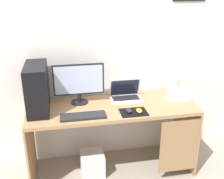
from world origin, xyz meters
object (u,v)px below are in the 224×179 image
Objects in this scene: speaker at (175,86)px; mouse_right at (139,111)px; mouse_left at (129,110)px; subwoofer at (92,164)px; monitor at (79,82)px; laptop at (126,95)px; pc_tower at (37,88)px; keyboard at (83,116)px; projector at (179,94)px.

speaker is 1.99× the size of mouse_right.
subwoofer is (-0.35, 0.13, -0.66)m from mouse_left.
speaker reaches higher than mouse_right.
monitor is at bearing 148.12° from mouse_right.
mouse_left is 0.76m from subwoofer.
mouse_left and mouse_right have the same top height.
laptop is 0.36m from mouse_right.
pc_tower is 1.00m from subwoofer.
pc_tower is 1.87× the size of subwoofer.
subwoofer is (-0.40, -0.20, -0.68)m from laptop.
subwoofer is (0.09, 0.15, -0.65)m from keyboard.
mouse_left is at bearing -34.94° from monitor.
monitor is 5.33× the size of mouse_right.
subwoofer is at bearing -175.72° from projector.
monitor is at bearing 116.64° from subwoofer.
mouse_left is at bearing -149.56° from speaker.
mouse_right is (0.09, -0.03, 0.00)m from mouse_left.
laptop reaches higher than keyboard.
laptop is at bearing 166.76° from projector.
laptop is at bearing 81.83° from mouse_left.
mouse_right reaches higher than keyboard.
keyboard is (-1.03, -0.22, -0.05)m from projector.
pc_tower is 2.31× the size of projector.
mouse_left is (-0.61, -0.36, -0.07)m from speaker.
projector is (1.04, -0.11, -0.17)m from monitor.
projector is 0.63m from mouse_left.
monitor is 0.58m from mouse_left.
subwoofer is at bearing 160.01° from mouse_left.
mouse_right is 0.39× the size of subwoofer.
laptop is at bearing 97.75° from mouse_right.
pc_tower is 1.10× the size of keyboard.
keyboard is 0.44m from mouse_left.
pc_tower is at bearing -174.47° from speaker.
projector is 2.08× the size of mouse_right.
laptop is at bearing 1.94° from monitor.
mouse_left is at bearing -98.17° from laptop.
projector is at bearing 18.63° from mouse_left.
monitor reaches higher than mouse_left.
speaker reaches higher than keyboard.
pc_tower is 2.42× the size of speaker.
pc_tower is 0.99m from mouse_right.
speaker is at bearing 5.53° from pc_tower.
speaker is at bearing 82.87° from projector.
mouse_left is (-0.05, -0.33, -0.02)m from laptop.
mouse_left is 0.10m from mouse_right.
subwoofer is at bearing -166.55° from speaker.
subwoofer is (-0.94, -0.07, -0.70)m from projector.
laptop reaches higher than projector.
keyboard reaches higher than subwoofer.
projector is 0.55m from mouse_right.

